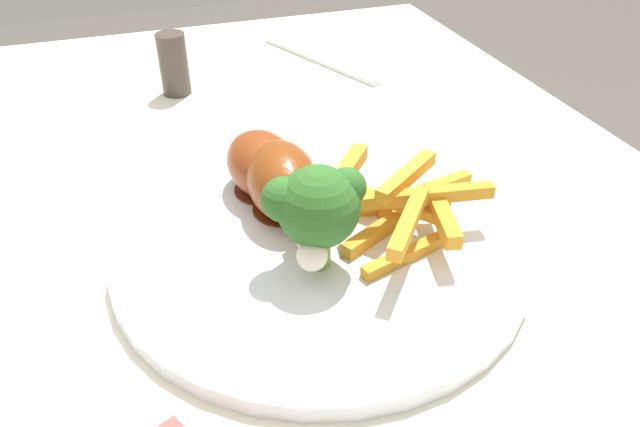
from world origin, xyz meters
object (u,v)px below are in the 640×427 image
(chicken_drumstick_near, at_px, (284,184))
(fork, at_px, (319,60))
(carrot_fries_pile, at_px, (400,203))
(broccoli_floret_front, at_px, (316,206))
(dining_table, at_px, (260,334))
(pepper_shaker, at_px, (174,64))
(dinner_plate, at_px, (320,244))
(chicken_drumstick_far, at_px, (264,167))

(chicken_drumstick_near, xyz_separation_m, fork, (0.30, -0.13, -0.03))
(carrot_fries_pile, xyz_separation_m, fork, (0.34, -0.06, -0.03))
(chicken_drumstick_near, bearing_deg, broccoli_floret_front, -177.06)
(carrot_fries_pile, height_order, chicken_drumstick_near, chicken_drumstick_near)
(dining_table, distance_m, chicken_drumstick_near, 0.17)
(fork, height_order, pepper_shaker, pepper_shaker)
(dinner_plate, distance_m, pepper_shaker, 0.31)
(pepper_shaker, bearing_deg, fork, -77.97)
(broccoli_floret_front, relative_size, carrot_fries_pile, 0.50)
(dining_table, bearing_deg, carrot_fries_pile, -122.24)
(carrot_fries_pile, distance_m, fork, 0.35)
(chicken_drumstick_far, height_order, fork, chicken_drumstick_far)
(dining_table, xyz_separation_m, dinner_plate, (-0.06, -0.04, 0.13))
(dinner_plate, height_order, broccoli_floret_front, broccoli_floret_front)
(dining_table, height_order, fork, fork)
(dinner_plate, relative_size, chicken_drumstick_far, 2.32)
(pepper_shaker, bearing_deg, dining_table, -175.30)
(carrot_fries_pile, bearing_deg, pepper_shaker, 20.43)
(chicken_drumstick_near, bearing_deg, chicken_drumstick_far, 11.85)
(carrot_fries_pile, distance_m, chicken_drumstick_near, 0.08)
(chicken_drumstick_near, xyz_separation_m, pepper_shaker, (0.27, 0.04, -0.01))
(dining_table, xyz_separation_m, chicken_drumstick_near, (-0.02, -0.02, 0.16))
(dinner_plate, distance_m, chicken_drumstick_far, 0.08)
(broccoli_floret_front, bearing_deg, dining_table, 17.03)
(dining_table, xyz_separation_m, pepper_shaker, (0.25, 0.02, 0.16))
(pepper_shaker, bearing_deg, carrot_fries_pile, -159.57)
(broccoli_floret_front, distance_m, chicken_drumstick_far, 0.10)
(broccoli_floret_front, bearing_deg, dinner_plate, -24.07)
(dining_table, relative_size, chicken_drumstick_far, 7.46)
(dining_table, relative_size, pepper_shaker, 14.37)
(chicken_drumstick_far, height_order, pepper_shaker, pepper_shaker)
(dinner_plate, distance_m, broccoli_floret_front, 0.06)
(chicken_drumstick_near, bearing_deg, dinner_plate, -157.47)
(chicken_drumstick_far, relative_size, pepper_shaker, 1.93)
(pepper_shaker, bearing_deg, broccoli_floret_front, -172.16)
(fork, bearing_deg, chicken_drumstick_near, 133.80)
(dining_table, distance_m, dinner_plate, 0.15)
(chicken_drumstick_far, bearing_deg, chicken_drumstick_near, -168.15)
(dinner_plate, height_order, chicken_drumstick_near, chicken_drumstick_near)
(broccoli_floret_front, distance_m, chicken_drumstick_near, 0.07)
(pepper_shaker, bearing_deg, chicken_drumstick_far, -171.40)
(carrot_fries_pile, xyz_separation_m, chicken_drumstick_far, (0.07, 0.08, 0.00))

